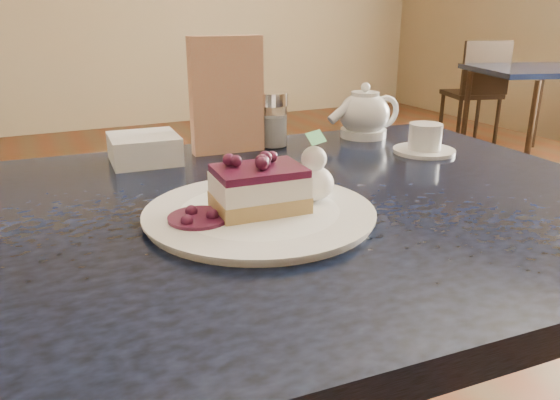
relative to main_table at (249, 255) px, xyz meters
name	(u,v)px	position (x,y,z in m)	size (l,w,h in m)	color
main_table	(249,255)	(0.00, 0.00, 0.00)	(1.39, 0.97, 0.83)	#101833
dessert_plate	(260,214)	(0.00, -0.06, 0.09)	(0.34, 0.34, 0.01)	white
cheesecake_slice	(259,189)	(0.00, -0.06, 0.13)	(0.14, 0.10, 0.07)	tan
whipped_cream	(313,183)	(0.09, -0.05, 0.13)	(0.06, 0.06, 0.06)	white
berry_sauce	(199,218)	(-0.10, -0.05, 0.10)	(0.09, 0.09, 0.01)	#3F1127
tea_set	(375,120)	(0.45, 0.29, 0.14)	(0.21, 0.31, 0.12)	white
menu_card	(227,96)	(0.10, 0.34, 0.21)	(0.16, 0.03, 0.24)	#CDB58F
sugar_shaker	(273,119)	(0.20, 0.33, 0.15)	(0.07, 0.07, 0.12)	white
napkin_stack	(144,148)	(-0.09, 0.33, 0.12)	(0.13, 0.13, 0.06)	white
bg_table_far_right	(529,153)	(3.24, 2.08, -0.68)	(1.14, 1.73, 1.15)	#101833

